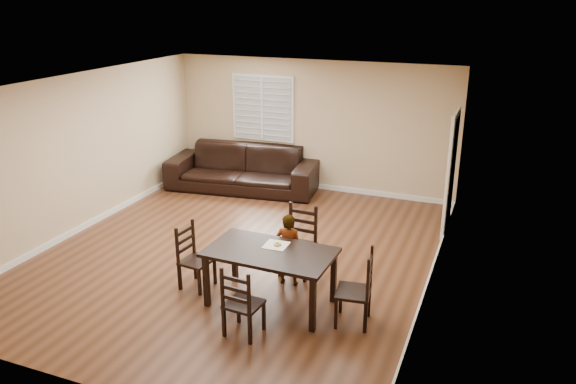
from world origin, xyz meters
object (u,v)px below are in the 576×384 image
(dining_table, at_px, (270,257))
(child, at_px, (289,249))
(chair_far, at_px, (239,307))
(chair_right, at_px, (363,292))
(sofa, at_px, (243,168))
(chair_left, at_px, (190,258))
(donut, at_px, (278,244))
(chair_near, at_px, (301,241))

(dining_table, bearing_deg, child, 90.00)
(dining_table, height_order, child, child)
(chair_far, bearing_deg, chair_right, -142.00)
(sofa, bearing_deg, chair_left, -81.26)
(chair_left, xyz_separation_m, sofa, (-1.15, 4.04, 0.03))
(chair_far, height_order, child, child)
(child, bearing_deg, chair_right, 147.12)
(chair_far, bearing_deg, child, -87.34)
(dining_table, xyz_separation_m, donut, (0.03, 0.19, 0.11))
(child, bearing_deg, chair_near, -98.56)
(chair_near, xyz_separation_m, chair_far, (-0.07, -1.93, -0.05))
(chair_right, relative_size, donut, 9.84)
(dining_table, height_order, chair_right, chair_right)
(chair_near, height_order, child, child)
(dining_table, relative_size, chair_left, 1.81)
(chair_near, height_order, chair_right, chair_near)
(dining_table, height_order, sofa, sofa)
(chair_near, height_order, sofa, chair_near)
(chair_left, height_order, chair_right, chair_right)
(dining_table, height_order, chair_far, chair_far)
(donut, bearing_deg, chair_right, -9.45)
(dining_table, height_order, donut, donut)
(chair_right, bearing_deg, sofa, -146.18)
(chair_far, xyz_separation_m, sofa, (-2.37, 4.96, 0.03))
(chair_near, xyz_separation_m, child, (-0.02, -0.46, 0.07))
(chair_left, xyz_separation_m, child, (1.27, 0.55, 0.11))
(chair_near, xyz_separation_m, chair_left, (-1.29, -1.01, -0.04))
(child, height_order, sofa, child)
(chair_far, height_order, chair_right, chair_right)
(donut, bearing_deg, chair_left, -173.86)
(sofa, bearing_deg, child, -62.35)
(chair_left, distance_m, chair_right, 2.52)
(chair_left, bearing_deg, dining_table, -85.94)
(chair_near, relative_size, child, 0.97)
(chair_far, xyz_separation_m, chair_right, (1.29, 0.85, 0.03))
(chair_right, xyz_separation_m, sofa, (-3.67, 4.11, 0.00))
(chair_right, bearing_deg, chair_far, -64.62)
(chair_near, bearing_deg, child, -88.84)
(dining_table, relative_size, sofa, 0.54)
(chair_right, height_order, sofa, chair_right)
(donut, height_order, sofa, sofa)
(dining_table, height_order, chair_left, chair_left)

